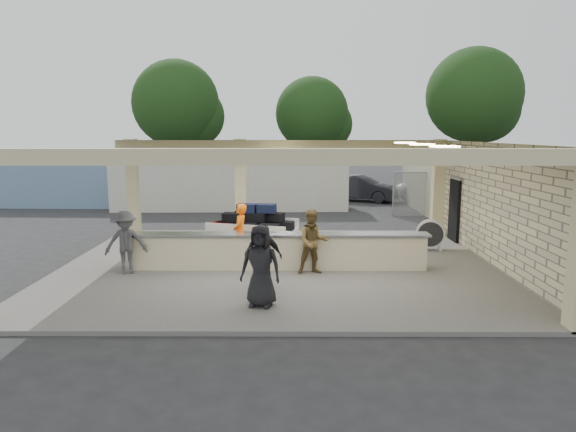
{
  "coord_description": "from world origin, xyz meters",
  "views": [
    {
      "loc": [
        0.34,
        -14.12,
        3.79
      ],
      "look_at": [
        0.27,
        1.0,
        1.31
      ],
      "focal_mm": 32.0,
      "sensor_mm": 36.0,
      "label": 1
    }
  ],
  "objects_px": {
    "passenger_c": "(126,242)",
    "passenger_b": "(263,256)",
    "car_white_a": "(445,190)",
    "container_white": "(231,184)",
    "car_white_b": "(482,188)",
    "car_dark": "(360,188)",
    "luggage_cart": "(253,225)",
    "drum_fan": "(430,234)",
    "passenger_a": "(313,242)",
    "baggage_handler": "(240,233)",
    "passenger_d": "(261,266)",
    "baggage_counter": "(278,251)",
    "container_blue": "(70,183)"
  },
  "relations": [
    {
      "from": "passenger_d",
      "to": "car_white_a",
      "type": "bearing_deg",
      "value": 73.58
    },
    {
      "from": "passenger_c",
      "to": "container_blue",
      "type": "bearing_deg",
      "value": 99.11
    },
    {
      "from": "passenger_d",
      "to": "car_white_b",
      "type": "distance_m",
      "value": 20.53
    },
    {
      "from": "car_white_b",
      "to": "car_dark",
      "type": "bearing_deg",
      "value": 89.31
    },
    {
      "from": "luggage_cart",
      "to": "passenger_a",
      "type": "bearing_deg",
      "value": -40.18
    },
    {
      "from": "baggage_handler",
      "to": "passenger_c",
      "type": "relative_size",
      "value": 1.01
    },
    {
      "from": "car_white_a",
      "to": "passenger_b",
      "type": "bearing_deg",
      "value": 172.79
    },
    {
      "from": "passenger_b",
      "to": "car_dark",
      "type": "distance_m",
      "value": 17.12
    },
    {
      "from": "container_white",
      "to": "baggage_counter",
      "type": "bearing_deg",
      "value": -78.89
    },
    {
      "from": "car_white_b",
      "to": "container_blue",
      "type": "distance_m",
      "value": 21.87
    },
    {
      "from": "baggage_handler",
      "to": "passenger_d",
      "type": "bearing_deg",
      "value": 19.44
    },
    {
      "from": "passenger_a",
      "to": "car_white_b",
      "type": "xyz_separation_m",
      "value": [
        9.85,
        14.74,
        -0.15
      ]
    },
    {
      "from": "baggage_handler",
      "to": "passenger_b",
      "type": "bearing_deg",
      "value": 24.55
    },
    {
      "from": "baggage_handler",
      "to": "passenger_d",
      "type": "xyz_separation_m",
      "value": [
        0.81,
        -3.85,
        0.05
      ]
    },
    {
      "from": "passenger_d",
      "to": "car_white_b",
      "type": "relative_size",
      "value": 0.35
    },
    {
      "from": "baggage_counter",
      "to": "passenger_b",
      "type": "relative_size",
      "value": 5.16
    },
    {
      "from": "baggage_counter",
      "to": "passenger_c",
      "type": "distance_m",
      "value": 4.02
    },
    {
      "from": "baggage_handler",
      "to": "car_white_b",
      "type": "xyz_separation_m",
      "value": [
        11.88,
        13.44,
        -0.14
      ]
    },
    {
      "from": "passenger_b",
      "to": "container_blue",
      "type": "relative_size",
      "value": 0.17
    },
    {
      "from": "luggage_cart",
      "to": "car_dark",
      "type": "relative_size",
      "value": 0.68
    },
    {
      "from": "baggage_counter",
      "to": "passenger_c",
      "type": "relative_size",
      "value": 4.92
    },
    {
      "from": "passenger_c",
      "to": "passenger_b",
      "type": "bearing_deg",
      "value": -38.42
    },
    {
      "from": "drum_fan",
      "to": "container_blue",
      "type": "xyz_separation_m",
      "value": [
        -15.79,
        10.5,
        0.58
      ]
    },
    {
      "from": "drum_fan",
      "to": "passenger_b",
      "type": "bearing_deg",
      "value": -129.15
    },
    {
      "from": "luggage_cart",
      "to": "car_dark",
      "type": "xyz_separation_m",
      "value": [
        5.06,
        12.57,
        -0.2
      ]
    },
    {
      "from": "car_white_b",
      "to": "container_white",
      "type": "distance_m",
      "value": 13.63
    },
    {
      "from": "container_white",
      "to": "container_blue",
      "type": "xyz_separation_m",
      "value": [
        -8.43,
        1.07,
        -0.03
      ]
    },
    {
      "from": "car_white_a",
      "to": "container_blue",
      "type": "distance_m",
      "value": 19.73
    },
    {
      "from": "baggage_counter",
      "to": "baggage_handler",
      "type": "height_order",
      "value": "baggage_handler"
    },
    {
      "from": "drum_fan",
      "to": "passenger_d",
      "type": "distance_m",
      "value": 7.32
    },
    {
      "from": "baggage_counter",
      "to": "car_dark",
      "type": "distance_m",
      "value": 15.3
    },
    {
      "from": "luggage_cart",
      "to": "passenger_a",
      "type": "height_order",
      "value": "passenger_a"
    },
    {
      "from": "car_white_a",
      "to": "drum_fan",
      "type": "bearing_deg",
      "value": -175.99
    },
    {
      "from": "car_white_b",
      "to": "container_blue",
      "type": "height_order",
      "value": "container_blue"
    },
    {
      "from": "drum_fan",
      "to": "passenger_c",
      "type": "xyz_separation_m",
      "value": [
        -8.73,
        -2.74,
        0.31
      ]
    },
    {
      "from": "baggage_handler",
      "to": "passenger_b",
      "type": "height_order",
      "value": "baggage_handler"
    },
    {
      "from": "luggage_cart",
      "to": "car_white_b",
      "type": "bearing_deg",
      "value": 62.17
    },
    {
      "from": "passenger_d",
      "to": "car_dark",
      "type": "xyz_separation_m",
      "value": [
        4.51,
        17.76,
        -0.28
      ]
    },
    {
      "from": "car_white_b",
      "to": "container_blue",
      "type": "relative_size",
      "value": 0.55
    },
    {
      "from": "car_white_a",
      "to": "container_white",
      "type": "relative_size",
      "value": 0.44
    },
    {
      "from": "car_dark",
      "to": "container_blue",
      "type": "height_order",
      "value": "container_blue"
    },
    {
      "from": "passenger_a",
      "to": "car_dark",
      "type": "height_order",
      "value": "passenger_a"
    },
    {
      "from": "baggage_counter",
      "to": "container_white",
      "type": "height_order",
      "value": "container_white"
    },
    {
      "from": "car_dark",
      "to": "container_white",
      "type": "height_order",
      "value": "container_white"
    },
    {
      "from": "luggage_cart",
      "to": "passenger_b",
      "type": "relative_size",
      "value": 1.81
    },
    {
      "from": "passenger_c",
      "to": "container_white",
      "type": "distance_m",
      "value": 12.26
    },
    {
      "from": "baggage_counter",
      "to": "luggage_cart",
      "type": "bearing_deg",
      "value": 111.33
    },
    {
      "from": "drum_fan",
      "to": "passenger_d",
      "type": "bearing_deg",
      "value": -121.39
    },
    {
      "from": "luggage_cart",
      "to": "drum_fan",
      "type": "distance_m",
      "value": 5.6
    },
    {
      "from": "passenger_c",
      "to": "car_white_a",
      "type": "height_order",
      "value": "passenger_c"
    }
  ]
}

